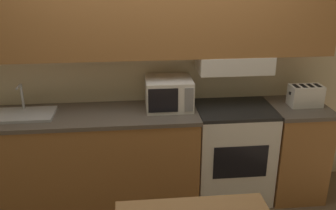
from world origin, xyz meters
name	(u,v)px	position (x,y,z in m)	size (l,w,h in m)	color
ground_plane	(158,181)	(0.00, 0.00, 0.00)	(16.00, 16.00, 0.00)	brown
wall_back	(159,47)	(0.02, -0.06, 1.45)	(5.52, 0.38, 2.55)	beige
lower_counter_main	(94,159)	(-0.61, -0.29, 0.46)	(1.91, 0.61, 0.92)	#A36B38
lower_counter_right_stub	(293,149)	(1.31, -0.29, 0.46)	(0.52, 0.61, 0.92)	#A36B38
stove_range	(232,152)	(0.70, -0.29, 0.46)	(0.70, 0.57, 0.92)	white
microwave	(169,93)	(0.09, -0.21, 1.06)	(0.42, 0.39, 0.28)	white
toaster	(306,96)	(1.35, -0.30, 1.02)	(0.31, 0.17, 0.20)	white
sink_basin	(20,114)	(-1.21, -0.29, 0.94)	(0.58, 0.33, 0.26)	#B7BABF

